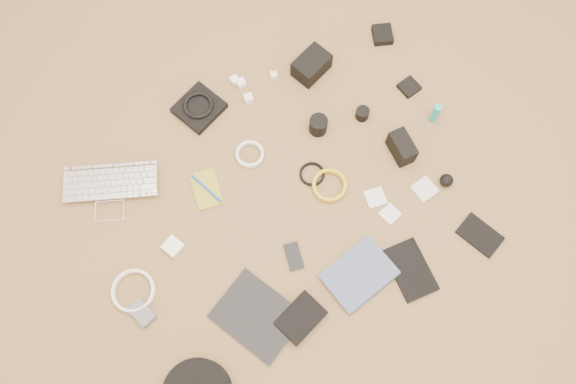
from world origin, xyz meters
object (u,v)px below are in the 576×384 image
dslr_camera (311,65)px  paperback (376,294)px  laptop (111,195)px  phone (294,256)px  tablet (257,316)px

dslr_camera → paperback: dslr_camera is taller
laptop → phone: (0.48, -0.52, -0.01)m
dslr_camera → paperback: 0.92m
paperback → dslr_camera: bearing=-24.9°
tablet → phone: tablet is taller
dslr_camera → laptop: bearing=167.9°
tablet → phone: (0.21, 0.12, -0.00)m
tablet → paperback: bearing=-42.8°
tablet → paperback: (0.40, -0.13, 0.01)m
phone → tablet: bearing=-136.1°
laptop → phone: size_ratio=3.49×
dslr_camera → tablet: (-0.63, -0.76, -0.03)m
laptop → dslr_camera: size_ratio=2.44×
laptop → dslr_camera: 0.91m
laptop → paperback: (0.67, -0.77, -0.00)m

